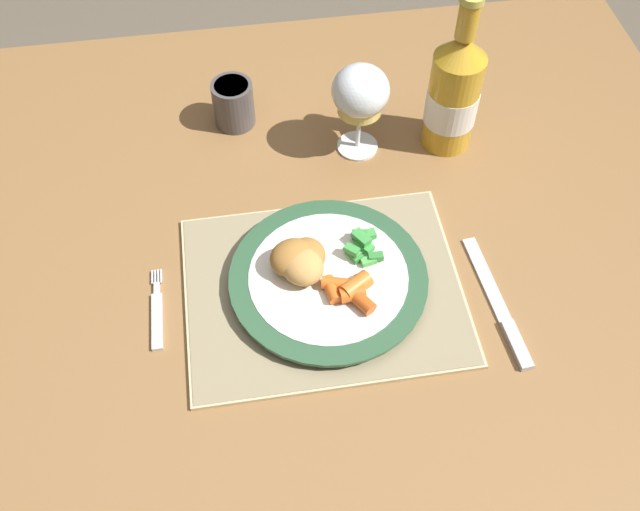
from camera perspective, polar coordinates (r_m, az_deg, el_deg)
The scene contains 12 objects.
ground_plane at distance 1.66m, azimuth -0.69°, elevation -13.84°, with size 6.00×6.00×0.00m, color brown.
dining_table at distance 1.09m, azimuth -1.03°, elevation -0.66°, with size 1.27×0.97×0.74m.
placemat at distance 0.95m, azimuth 0.28°, elevation -2.73°, with size 0.37×0.29×0.01m.
dinner_plate at distance 0.95m, azimuth 0.67°, elevation -1.91°, with size 0.26×0.26×0.02m.
breaded_croquettes at distance 0.93m, azimuth -1.66°, elevation -0.35°, with size 0.09×0.09×0.04m.
green_beans_pile at distance 0.96m, azimuth 3.28°, elevation 0.70°, with size 0.05×0.06×0.02m.
glazed_carrots at distance 0.92m, azimuth 2.50°, elevation -2.76°, with size 0.07×0.07×0.02m.
fork at distance 0.96m, azimuth -12.89°, elevation -4.64°, with size 0.02×0.12×0.01m.
table_knife at distance 0.97m, azimuth 14.32°, elevation -4.39°, with size 0.03×0.21×0.01m.
wine_glass at distance 1.06m, azimuth 3.25°, elevation 12.75°, with size 0.08×0.08×0.15m.
bottle at distance 1.09m, azimuth 10.66°, elevation 12.69°, with size 0.08×0.08×0.26m.
drinking_cup at distance 1.15m, azimuth -6.95°, elevation 12.05°, with size 0.06×0.06×0.08m.
Camera 1 is at (-0.08, -0.63, 1.54)m, focal length 40.00 mm.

